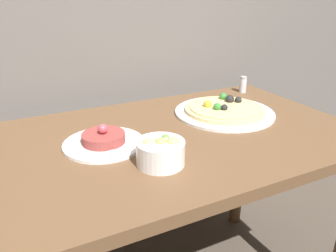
% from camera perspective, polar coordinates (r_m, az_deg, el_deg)
% --- Properties ---
extents(dining_table, '(1.28, 0.73, 0.75)m').
position_cam_1_polar(dining_table, '(1.08, -1.01, -6.96)').
color(dining_table, brown).
rests_on(dining_table, ground_plane).
extents(pizza_plate, '(0.37, 0.37, 0.05)m').
position_cam_1_polar(pizza_plate, '(1.23, 9.78, 2.73)').
color(pizza_plate, white).
rests_on(pizza_plate, dining_table).
extents(tartare_plate, '(0.24, 0.24, 0.07)m').
position_cam_1_polar(tartare_plate, '(0.99, -11.13, -2.53)').
color(tartare_plate, white).
rests_on(tartare_plate, dining_table).
extents(small_bowl, '(0.13, 0.13, 0.08)m').
position_cam_1_polar(small_bowl, '(0.86, -1.26, -4.50)').
color(small_bowl, white).
rests_on(small_bowl, dining_table).
extents(salt_shaker, '(0.03, 0.03, 0.07)m').
position_cam_1_polar(salt_shaker, '(1.51, 12.93, 7.05)').
color(salt_shaker, silver).
rests_on(salt_shaker, dining_table).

